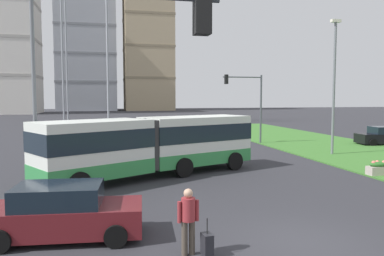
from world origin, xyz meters
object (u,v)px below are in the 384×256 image
object	(u,v)px
rolling_suitcase	(207,244)
streetlight_median	(334,82)
car_grey_wagon	(95,142)
pedestrian_crossing	(188,217)
traffic_light_near_left	(54,94)
flower_planter_2	(378,168)
traffic_light_far_right	(249,97)
apartment_tower_centre	(148,34)
car_black_sedan	(384,136)
car_maroon_sedan	(63,213)
streetlight_left	(34,77)
apartment_tower_westcentre	(86,43)
articulated_bus	(152,145)

from	to	relation	value
rolling_suitcase	streetlight_median	size ratio (longest dim) A/B	0.10
car_grey_wagon	pedestrian_crossing	world-z (taller)	pedestrian_crossing
rolling_suitcase	traffic_light_near_left	world-z (taller)	traffic_light_near_left
flower_planter_2	traffic_light_far_right	xyz separation A→B (m)	(-1.53, 14.47, 3.67)
pedestrian_crossing	flower_planter_2	world-z (taller)	pedestrian_crossing
rolling_suitcase	apartment_tower_centre	bearing A→B (deg)	84.42
car_grey_wagon	traffic_light_near_left	world-z (taller)	traffic_light_near_left
car_black_sedan	apartment_tower_centre	bearing A→B (deg)	95.92
car_maroon_sedan	streetlight_left	world-z (taller)	streetlight_left
apartment_tower_centre	car_maroon_sedan	bearing A→B (deg)	-97.59
car_grey_wagon	apartment_tower_westcentre	distance (m)	96.50
car_grey_wagon	pedestrian_crossing	distance (m)	20.03
apartment_tower_centre	car_grey_wagon	bearing A→B (deg)	-98.74
rolling_suitcase	car_grey_wagon	bearing A→B (deg)	99.09
traffic_light_far_right	streetlight_left	world-z (taller)	streetlight_left
car_black_sedan	pedestrian_crossing	bearing A→B (deg)	-138.31
car_black_sedan	traffic_light_near_left	size ratio (longest dim) A/B	0.77
car_maroon_sedan	car_black_sedan	xyz separation A→B (m)	(24.33, 16.85, 0.00)
streetlight_left	apartment_tower_westcentre	world-z (taller)	apartment_tower_westcentre
traffic_light_far_right	apartment_tower_centre	bearing A→B (deg)	89.17
streetlight_left	rolling_suitcase	bearing A→B (deg)	-60.17
articulated_bus	streetlight_left	size ratio (longest dim) A/B	1.28
car_grey_wagon	car_black_sedan	xyz separation A→B (m)	(23.83, -1.07, 0.00)
car_maroon_sedan	traffic_light_far_right	size ratio (longest dim) A/B	0.76
pedestrian_crossing	traffic_light_far_right	bearing A→B (deg)	65.39
car_black_sedan	car_grey_wagon	bearing A→B (deg)	177.43
car_maroon_sedan	car_black_sedan	distance (m)	29.60
car_grey_wagon	streetlight_left	world-z (taller)	streetlight_left
car_black_sedan	traffic_light_far_right	xyz separation A→B (m)	(-10.97, 3.28, 3.34)
flower_planter_2	streetlight_median	size ratio (longest dim) A/B	0.12
streetlight_left	streetlight_median	size ratio (longest dim) A/B	0.97
rolling_suitcase	streetlight_left	bearing A→B (deg)	119.83
car_grey_wagon	apartment_tower_centre	world-z (taller)	apartment_tower_centre
car_grey_wagon	flower_planter_2	xyz separation A→B (m)	(14.39, -12.26, -0.33)
articulated_bus	pedestrian_crossing	distance (m)	10.11
pedestrian_crossing	traffic_light_near_left	size ratio (longest dim) A/B	0.29
apartment_tower_centre	streetlight_median	bearing A→B (deg)	-88.75
flower_planter_2	traffic_light_near_left	xyz separation A→B (m)	(-14.47, -10.53, 3.69)
car_maroon_sedan	flower_planter_2	bearing A→B (deg)	20.79
car_maroon_sedan	traffic_light_near_left	bearing A→B (deg)	-84.99
car_grey_wagon	car_black_sedan	bearing A→B (deg)	-2.57
traffic_light_far_right	traffic_light_near_left	bearing A→B (deg)	-117.35
car_black_sedan	apartment_tower_westcentre	world-z (taller)	apartment_tower_westcentre
traffic_light_near_left	flower_planter_2	bearing A→B (deg)	36.04
flower_planter_2	apartment_tower_westcentre	bearing A→B (deg)	99.93
flower_planter_2	traffic_light_far_right	size ratio (longest dim) A/B	0.18
rolling_suitcase	flower_planter_2	bearing A→B (deg)	34.82
traffic_light_near_left	streetlight_median	bearing A→B (deg)	47.13
articulated_bus	rolling_suitcase	bearing A→B (deg)	-89.14
car_grey_wagon	traffic_light_far_right	distance (m)	13.47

